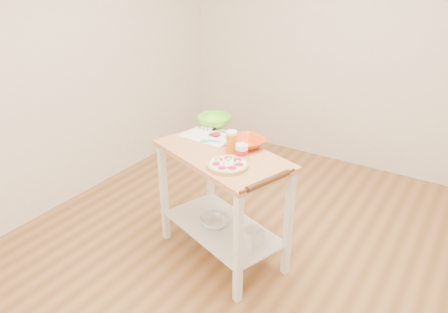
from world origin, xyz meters
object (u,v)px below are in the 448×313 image
shelf_glass_bowl (215,221)px  shelf_bin (252,237)px  cutting_board (210,135)px  beer_pint (232,142)px  orange_bowl (246,143)px  rolling_pin (268,181)px  yogurt_tub (242,152)px  pizza (228,165)px  spatula (210,141)px  prep_island (222,184)px  green_bowl (214,121)px  knife (215,130)px

shelf_glass_bowl → shelf_bin: shelf_bin is taller
cutting_board → beer_pint: beer_pint is taller
orange_bowl → rolling_pin: size_ratio=0.76×
shelf_bin → shelf_glass_bowl: bearing=172.0°
yogurt_tub → shelf_glass_bowl: 0.70m
shelf_bin → orange_bowl: bearing=130.5°
yogurt_tub → orange_bowl: bearing=111.2°
pizza → shelf_bin: pizza is taller
shelf_bin → cutting_board: bearing=153.7°
spatula → rolling_pin: 0.74m
prep_island → shelf_glass_bowl: size_ratio=5.02×
prep_island → yogurt_tub: bearing=-3.4°
shelf_bin → yogurt_tub: bearing=157.5°
pizza → green_bowl: green_bowl is taller
spatula → orange_bowl: (0.27, 0.08, 0.02)m
spatula → green_bowl: (-0.17, 0.31, 0.03)m
prep_island → shelf_bin: prep_island is taller
yogurt_tub → shelf_bin: 0.65m
pizza → knife: 0.63m
rolling_pin → shelf_bin: bearing=138.2°
prep_island → yogurt_tub: size_ratio=6.02×
orange_bowl → yogurt_tub: bearing=-68.8°
cutting_board → orange_bowl: size_ratio=1.53×
cutting_board → shelf_bin: cutting_board is taller
prep_island → beer_pint: 0.35m
shelf_glass_bowl → shelf_bin: (0.36, -0.05, 0.03)m
spatula → cutting_board: bearing=111.0°
spatula → orange_bowl: size_ratio=0.54×
shelf_glass_bowl → yogurt_tub: bearing=1.6°
cutting_board → shelf_bin: 0.85m
pizza → shelf_glass_bowl: pizza is taller
pizza → orange_bowl: orange_bowl is taller
shelf_glass_bowl → knife: bearing=122.3°
knife → pizza: bearing=-45.4°
cutting_board → green_bowl: green_bowl is taller
prep_island → pizza: size_ratio=4.10×
prep_island → spatula: 0.34m
green_bowl → shelf_glass_bowl: (0.28, -0.42, -0.65)m
orange_bowl → beer_pint: size_ratio=1.69×
cutting_board → rolling_pin: rolling_pin is taller
spatula → yogurt_tub: bearing=-30.4°
rolling_pin → pizza: bearing=168.9°
pizza → rolling_pin: 0.35m
knife → cutting_board: bearing=-77.9°
rolling_pin → green_bowl: bearing=142.5°
green_bowl → shelf_bin: green_bowl is taller
yogurt_tub → rolling_pin: size_ratio=0.54×
cutting_board → yogurt_tub: (0.41, -0.22, 0.05)m
cutting_board → yogurt_tub: 0.47m
yogurt_tub → beer_pint: bearing=154.4°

